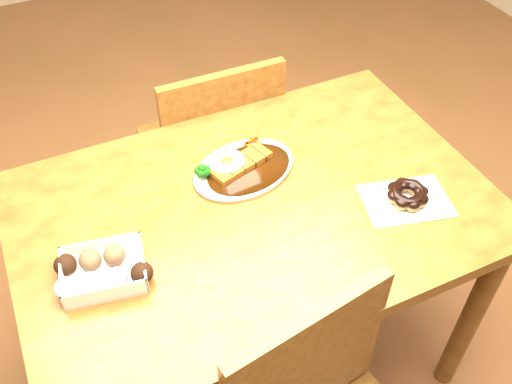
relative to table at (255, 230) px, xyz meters
name	(u,v)px	position (x,y,z in m)	size (l,w,h in m)	color
ground	(255,354)	(0.00, 0.00, -0.65)	(6.00, 6.00, 0.00)	brown
table	(255,230)	(0.00, 0.00, 0.00)	(1.20, 0.80, 0.75)	#4E2C0F
chair_far	(214,151)	(0.09, 0.53, -0.17)	(0.43, 0.43, 0.87)	#4E2C0F
katsu_curry_plate	(242,167)	(0.02, 0.13, 0.11)	(0.33, 0.26, 0.06)	white
donut_box	(101,271)	(-0.40, -0.06, 0.13)	(0.21, 0.17, 0.05)	white
pon_de_ring	(407,195)	(0.36, -0.15, 0.12)	(0.25, 0.20, 0.04)	silver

